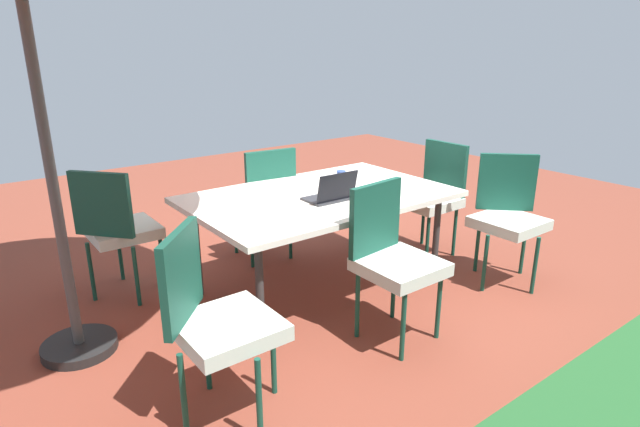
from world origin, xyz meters
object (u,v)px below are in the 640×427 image
object	(u,v)px
chair_northwest	(508,213)
laptop	(331,194)
chair_south	(264,197)
chair_southeast	(118,226)
chair_west	(432,193)
dining_table	(320,200)
chair_north	(392,254)
cup	(341,176)
chair_northeast	(215,316)

from	to	relation	value
chair_northwest	laptop	distance (m)	1.43
chair_northwest	chair_south	xyz separation A→B (m)	(1.28, -1.48, 0.00)
chair_southeast	chair_northwest	bearing A→B (deg)	-161.82
chair_west	laptop	size ratio (longest dim) A/B	3.02
chair_southeast	dining_table	bearing A→B (deg)	-162.29
chair_north	dining_table	bearing A→B (deg)	80.45
dining_table	chair_west	xyz separation A→B (m)	(-1.20, 0.03, -0.15)
chair_southeast	laptop	world-z (taller)	chair_southeast
chair_northwest	dining_table	bearing A→B (deg)	-166.31
chair_north	laptop	distance (m)	0.66
chair_west	cup	size ratio (longest dim) A/B	11.87
chair_south	laptop	bearing A→B (deg)	95.72
chair_northwest	chair_southeast	distance (m)	2.91
dining_table	chair_south	xyz separation A→B (m)	(0.03, -0.74, -0.15)
chair_south	cup	bearing A→B (deg)	132.35
laptop	dining_table	bearing A→B (deg)	-101.67
chair_north	chair_northeast	xyz separation A→B (m)	(1.22, 0.03, 0.00)
chair_southeast	cup	distance (m)	1.71
dining_table	cup	world-z (taller)	cup
chair_northwest	chair_north	distance (m)	1.29
chair_southeast	laptop	xyz separation A→B (m)	(-1.20, 0.95, 0.24)
chair_north	laptop	xyz separation A→B (m)	(-0.00, -0.62, 0.24)
laptop	cup	xyz separation A→B (m)	(-0.40, -0.38, -0.01)
chair_southeast	chair_west	bearing A→B (deg)	-148.65
chair_west	chair_north	distance (m)	1.46
chair_northwest	chair_north	world-z (taller)	same
chair_northwest	chair_west	bearing A→B (deg)	138.54
chair_northwest	cup	xyz separation A→B (m)	(0.89, -0.94, 0.24)
laptop	chair_west	bearing A→B (deg)	-172.11
chair_northwest	chair_west	world-z (taller)	same
dining_table	laptop	distance (m)	0.21
chair_north	cup	bearing A→B (deg)	61.55
dining_table	chair_south	bearing A→B (deg)	-87.61
chair_west	chair_south	distance (m)	1.45
chair_northeast	laptop	xyz separation A→B (m)	(-1.22, -0.65, 0.24)
chair_west	chair_northwest	bearing A→B (deg)	2.83
chair_southeast	chair_northeast	bearing A→B (deg)	138.59
dining_table	chair_north	bearing A→B (deg)	86.86
laptop	chair_southeast	bearing A→B (deg)	-37.40
chair_southeast	cup	xyz separation A→B (m)	(-1.60, 0.56, 0.24)
chair_southeast	chair_northeast	size ratio (longest dim) A/B	1.00
chair_west	laptop	distance (m)	1.27
dining_table	chair_northwest	bearing A→B (deg)	149.22
chair_northwest	laptop	bearing A→B (deg)	-159.08
laptop	chair_north	bearing A→B (deg)	90.64
dining_table	cup	xyz separation A→B (m)	(-0.36, -0.20, 0.09)
chair_north	cup	world-z (taller)	chair_north
dining_table	chair_south	world-z (taller)	chair_south
dining_table	chair_north	xyz separation A→B (m)	(0.04, 0.80, -0.15)
chair_northwest	chair_southeast	world-z (taller)	same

